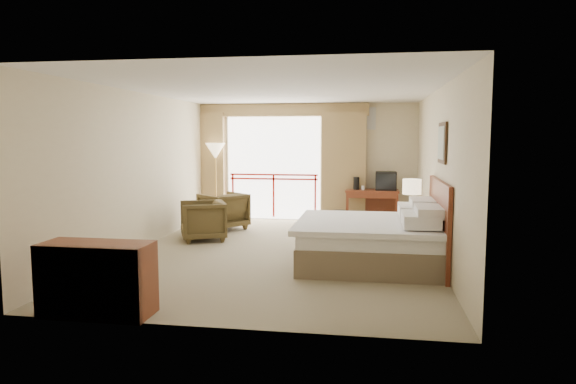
% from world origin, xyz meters
% --- Properties ---
extents(floor, '(7.00, 7.00, 0.00)m').
position_xyz_m(floor, '(0.00, 0.00, 0.00)').
color(floor, gray).
rests_on(floor, ground).
extents(ceiling, '(7.00, 7.00, 0.00)m').
position_xyz_m(ceiling, '(0.00, 0.00, 2.70)').
color(ceiling, white).
rests_on(ceiling, wall_back).
extents(wall_back, '(5.00, 0.00, 5.00)m').
position_xyz_m(wall_back, '(0.00, 3.50, 1.35)').
color(wall_back, beige).
rests_on(wall_back, ground).
extents(wall_front, '(5.00, 0.00, 5.00)m').
position_xyz_m(wall_front, '(0.00, -3.50, 1.35)').
color(wall_front, beige).
rests_on(wall_front, ground).
extents(wall_left, '(0.00, 7.00, 7.00)m').
position_xyz_m(wall_left, '(-2.50, 0.00, 1.35)').
color(wall_left, beige).
rests_on(wall_left, ground).
extents(wall_right, '(0.00, 7.00, 7.00)m').
position_xyz_m(wall_right, '(2.50, 0.00, 1.35)').
color(wall_right, beige).
rests_on(wall_right, ground).
extents(balcony_door, '(2.40, 0.00, 2.40)m').
position_xyz_m(balcony_door, '(-0.80, 3.48, 1.20)').
color(balcony_door, white).
rests_on(balcony_door, wall_back).
extents(balcony_railing, '(2.09, 0.03, 1.02)m').
position_xyz_m(balcony_railing, '(-0.80, 3.46, 0.81)').
color(balcony_railing, '#A2160D').
rests_on(balcony_railing, wall_back).
extents(curtain_left, '(1.00, 0.26, 2.50)m').
position_xyz_m(curtain_left, '(-2.45, 3.35, 1.25)').
color(curtain_left, olive).
rests_on(curtain_left, wall_back).
extents(curtain_right, '(1.00, 0.26, 2.50)m').
position_xyz_m(curtain_right, '(0.85, 3.35, 1.25)').
color(curtain_right, olive).
rests_on(curtain_right, wall_back).
extents(valance, '(4.40, 0.22, 0.28)m').
position_xyz_m(valance, '(-0.80, 3.38, 2.55)').
color(valance, olive).
rests_on(valance, wall_back).
extents(hvac_vent, '(0.50, 0.04, 0.50)m').
position_xyz_m(hvac_vent, '(1.30, 3.47, 2.35)').
color(hvac_vent, silver).
rests_on(hvac_vent, wall_back).
extents(bed, '(2.13, 2.06, 0.97)m').
position_xyz_m(bed, '(1.50, -0.60, 0.38)').
color(bed, brown).
rests_on(bed, floor).
extents(headboard, '(0.06, 2.10, 1.30)m').
position_xyz_m(headboard, '(2.46, -0.60, 0.65)').
color(headboard, '#5E2211').
rests_on(headboard, wall_right).
extents(framed_art, '(0.04, 0.72, 0.60)m').
position_xyz_m(framed_art, '(2.47, -0.60, 1.85)').
color(framed_art, black).
rests_on(framed_art, wall_right).
extents(nightstand, '(0.47, 0.55, 0.64)m').
position_xyz_m(nightstand, '(2.16, 0.57, 0.32)').
color(nightstand, '#5E2211').
rests_on(nightstand, floor).
extents(table_lamp, '(0.32, 0.32, 0.56)m').
position_xyz_m(table_lamp, '(2.16, 0.62, 1.07)').
color(table_lamp, tan).
rests_on(table_lamp, nightstand).
extents(phone, '(0.23, 0.19, 0.09)m').
position_xyz_m(phone, '(2.11, 0.42, 0.68)').
color(phone, black).
rests_on(phone, nightstand).
extents(desk, '(1.17, 0.56, 0.76)m').
position_xyz_m(desk, '(1.49, 3.18, 0.59)').
color(desk, '#5E2211').
rests_on(desk, floor).
extents(tv, '(0.45, 0.36, 0.41)m').
position_xyz_m(tv, '(1.79, 3.13, 0.96)').
color(tv, black).
rests_on(tv, desk).
extents(coffee_maker, '(0.16, 0.16, 0.29)m').
position_xyz_m(coffee_maker, '(1.14, 3.13, 0.90)').
color(coffee_maker, black).
rests_on(coffee_maker, desk).
extents(cup, '(0.07, 0.07, 0.10)m').
position_xyz_m(cup, '(1.29, 3.08, 0.81)').
color(cup, white).
rests_on(cup, desk).
extents(wastebasket, '(0.33, 0.33, 0.33)m').
position_xyz_m(wastebasket, '(0.78, 2.82, 0.16)').
color(wastebasket, black).
rests_on(wastebasket, floor).
extents(armchair_far, '(1.18, 1.18, 0.77)m').
position_xyz_m(armchair_far, '(-1.60, 1.97, 0.00)').
color(armchair_far, '#40341B').
rests_on(armchair_far, floor).
extents(armchair_near, '(1.07, 1.05, 0.74)m').
position_xyz_m(armchair_near, '(-1.65, 0.78, 0.00)').
color(armchair_near, '#40341B').
rests_on(armchair_near, floor).
extents(side_table, '(0.52, 0.52, 0.57)m').
position_xyz_m(side_table, '(-1.83, 1.51, 0.39)').
color(side_table, black).
rests_on(side_table, floor).
extents(book, '(0.25, 0.27, 0.02)m').
position_xyz_m(book, '(-1.83, 1.51, 0.57)').
color(book, white).
rests_on(book, side_table).
extents(floor_lamp, '(0.46, 0.46, 1.79)m').
position_xyz_m(floor_lamp, '(-2.11, 3.12, 1.54)').
color(floor_lamp, tan).
rests_on(floor_lamp, floor).
extents(dresser, '(1.20, 0.51, 0.80)m').
position_xyz_m(dresser, '(-1.48, -3.33, 0.40)').
color(dresser, '#5E2211').
rests_on(dresser, floor).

